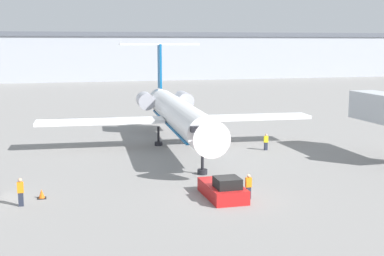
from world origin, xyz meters
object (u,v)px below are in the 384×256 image
(airplane_main, at_px, (177,112))
(worker_on_apron, at_px, (20,191))
(traffic_cone_left, at_px, (42,194))
(worker_near_tug, at_px, (248,186))
(pushback_tug, at_px, (223,189))
(worker_by_wing, at_px, (266,142))

(airplane_main, xyz_separation_m, worker_on_apron, (-14.46, -17.15, -2.46))
(traffic_cone_left, bearing_deg, worker_near_tug, -15.41)
(pushback_tug, height_order, traffic_cone_left, pushback_tug)
(pushback_tug, relative_size, traffic_cone_left, 7.28)
(airplane_main, height_order, worker_on_apron, airplane_main)
(worker_near_tug, bearing_deg, traffic_cone_left, 164.59)
(pushback_tug, bearing_deg, worker_by_wing, 57.40)
(airplane_main, height_order, traffic_cone_left, airplane_main)
(worker_near_tug, height_order, worker_by_wing, worker_near_tug)
(airplane_main, relative_size, worker_on_apron, 15.81)
(worker_near_tug, distance_m, worker_by_wing, 16.82)
(airplane_main, distance_m, worker_by_wing, 9.38)
(worker_near_tug, bearing_deg, pushback_tug, 156.09)
(worker_by_wing, bearing_deg, worker_on_apron, -150.28)
(worker_on_apron, bearing_deg, pushback_tug, -6.79)
(airplane_main, xyz_separation_m, traffic_cone_left, (-13.20, -15.70, -3.15))
(pushback_tug, relative_size, worker_on_apron, 2.46)
(worker_on_apron, bearing_deg, traffic_cone_left, 48.82)
(pushback_tug, relative_size, worker_by_wing, 2.83)
(pushback_tug, distance_m, worker_by_wing, 17.00)
(airplane_main, bearing_deg, worker_near_tug, -89.17)
(pushback_tug, bearing_deg, worker_near_tug, -23.91)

